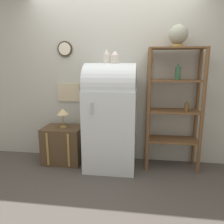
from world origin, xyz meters
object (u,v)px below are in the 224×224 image
at_px(globe, 178,35).
at_px(vase_left, 107,57).
at_px(vase_center, 115,57).
at_px(refrigerator, 111,115).
at_px(suitcase_trunk, 63,145).
at_px(desk_lamp, 63,113).

xyz_separation_m(globe, vase_left, (-0.95, -0.09, -0.28)).
xyz_separation_m(globe, vase_center, (-0.83, -0.09, -0.29)).
bearing_deg(refrigerator, vase_left, 170.06).
xyz_separation_m(suitcase_trunk, vase_center, (0.82, -0.05, 1.32)).
xyz_separation_m(vase_center, desk_lamp, (-0.80, 0.05, -0.81)).
height_order(refrigerator, suitcase_trunk, refrigerator).
relative_size(vase_left, vase_center, 1.13).
xyz_separation_m(suitcase_trunk, desk_lamp, (0.02, -0.01, 0.51)).
distance_m(suitcase_trunk, desk_lamp, 0.51).
distance_m(suitcase_trunk, globe, 2.31).
bearing_deg(globe, desk_lamp, -178.52).
relative_size(suitcase_trunk, globe, 2.00).
bearing_deg(vase_center, desk_lamp, 176.53).
height_order(suitcase_trunk, vase_center, vase_center).
bearing_deg(desk_lamp, globe, 1.48).
relative_size(refrigerator, vase_center, 9.37).
bearing_deg(desk_lamp, vase_left, -3.87).
bearing_deg(vase_center, vase_left, 178.95).
xyz_separation_m(vase_left, desk_lamp, (-0.68, 0.05, -0.82)).
xyz_separation_m(globe, desk_lamp, (-1.63, -0.04, -1.10)).
xyz_separation_m(refrigerator, vase_center, (0.06, 0.01, 0.81)).
relative_size(globe, vase_center, 1.80).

